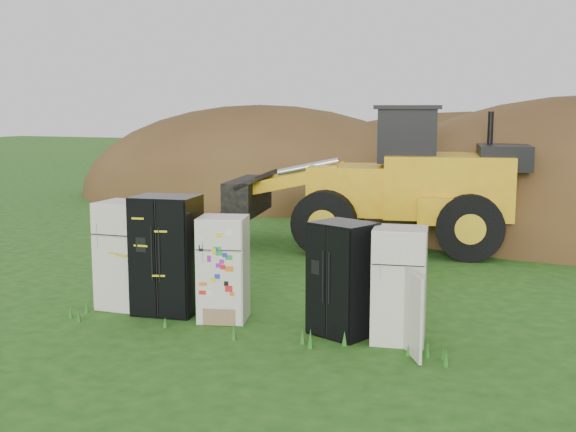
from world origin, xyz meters
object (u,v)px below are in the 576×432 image
at_px(fridge_black_side, 167,255).
at_px(wheel_loader, 371,177).
at_px(fridge_sticker, 223,269).
at_px(fridge_black_right, 343,279).
at_px(fridge_open_door, 399,285).
at_px(fridge_leftmost, 126,255).

distance_m(fridge_black_side, wheel_loader, 6.89).
distance_m(fridge_sticker, wheel_loader, 6.78).
relative_size(fridge_black_right, fridge_open_door, 1.02).
distance_m(fridge_black_side, fridge_open_door, 3.84).
bearing_deg(fridge_black_right, fridge_open_door, 21.24).
bearing_deg(wheel_loader, fridge_sticker, -105.06).
relative_size(fridge_sticker, fridge_open_door, 1.00).
bearing_deg(wheel_loader, fridge_black_right, -88.48).
xyz_separation_m(fridge_black_right, wheel_loader, (-1.53, 6.70, 0.85)).
bearing_deg(fridge_sticker, fridge_leftmost, 163.29).
distance_m(fridge_leftmost, wheel_loader, 7.10).
bearing_deg(wheel_loader, fridge_black_side, -113.73).
bearing_deg(fridge_open_door, fridge_leftmost, 169.89).
height_order(fridge_black_side, fridge_sticker, fridge_black_side).
distance_m(fridge_black_right, wheel_loader, 6.92).
distance_m(fridge_black_side, fridge_sticker, 1.04).
xyz_separation_m(fridge_black_side, fridge_black_right, (3.00, -0.01, -0.12)).
height_order(fridge_leftmost, wheel_loader, wheel_loader).
xyz_separation_m(fridge_black_side, fridge_open_door, (3.83, -0.01, -0.14)).
xyz_separation_m(fridge_black_side, wheel_loader, (1.47, 6.69, 0.73)).
height_order(fridge_sticker, fridge_black_right, fridge_black_right).
xyz_separation_m(fridge_leftmost, fridge_black_right, (3.81, -0.02, -0.06)).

